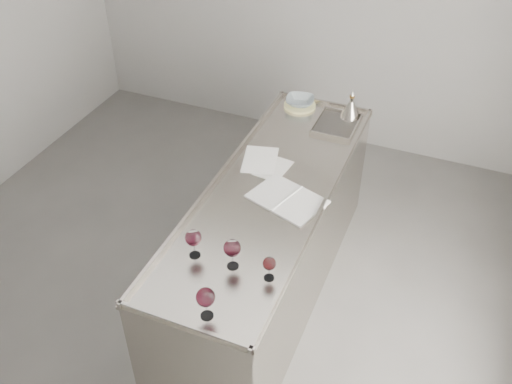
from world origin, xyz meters
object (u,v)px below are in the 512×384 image
at_px(ceramic_bowl, 300,101).
at_px(wine_funnel, 351,109).
at_px(counter, 269,242).
at_px(wine_glass_middle, 206,298).
at_px(notebook, 287,199).
at_px(wine_glass_left, 193,238).
at_px(wine_glass_right, 232,249).
at_px(wine_glass_small, 269,264).

distance_m(ceramic_bowl, wine_funnel, 0.41).
height_order(counter, wine_glass_middle, wine_glass_middle).
bearing_deg(wine_glass_middle, ceramic_bowl, 96.58).
distance_m(counter, notebook, 0.50).
height_order(wine_glass_left, wine_glass_right, wine_glass_right).
bearing_deg(wine_funnel, ceramic_bowl, -180.00).
height_order(wine_glass_left, wine_funnel, wine_funnel).
bearing_deg(wine_glass_right, wine_glass_left, -178.98).
bearing_deg(wine_glass_left, wine_glass_middle, -54.79).
bearing_deg(wine_glass_right, wine_funnel, 84.22).
distance_m(counter, wine_glass_small, 0.96).
height_order(wine_glass_left, notebook, wine_glass_left).
bearing_deg(ceramic_bowl, wine_funnel, 0.00).
xyz_separation_m(counter, wine_funnel, (0.24, 1.08, 0.54)).
bearing_deg(counter, notebook, -23.07).
xyz_separation_m(wine_glass_left, wine_glass_middle, (0.26, -0.36, 0.01)).
relative_size(wine_glass_middle, notebook, 0.36).
xyz_separation_m(wine_glass_small, ceramic_bowl, (-0.44, 1.80, -0.06)).
distance_m(wine_glass_middle, wine_glass_small, 0.41).
distance_m(wine_glass_right, ceramic_bowl, 1.81).
bearing_deg(wine_glass_left, counter, 76.02).
relative_size(counter, notebook, 4.57).
relative_size(wine_glass_middle, wine_funnel, 0.83).
bearing_deg(wine_glass_small, ceramic_bowl, 103.88).
height_order(wine_glass_small, notebook, wine_glass_small).
relative_size(wine_glass_small, wine_funnel, 0.64).
distance_m(wine_glass_right, wine_glass_small, 0.22).
xyz_separation_m(wine_glass_left, wine_glass_right, (0.23, 0.00, 0.00)).
distance_m(wine_glass_middle, notebook, 1.03).
bearing_deg(ceramic_bowl, wine_glass_small, -76.12).
height_order(wine_glass_right, ceramic_bowl, wine_glass_right).
height_order(wine_glass_small, ceramic_bowl, wine_glass_small).
height_order(counter, ceramic_bowl, ceramic_bowl).
distance_m(wine_glass_middle, wine_funnel, 2.17).
xyz_separation_m(counter, ceramic_bowl, (-0.17, 1.08, 0.52)).
xyz_separation_m(wine_glass_right, ceramic_bowl, (-0.23, 1.79, -0.09)).
bearing_deg(wine_glass_left, ceramic_bowl, 89.80).
relative_size(wine_glass_small, notebook, 0.28).
height_order(wine_glass_middle, wine_funnel, wine_funnel).
relative_size(counter, wine_glass_right, 12.81).
xyz_separation_m(notebook, wine_funnel, (0.10, 1.14, 0.06)).
bearing_deg(wine_glass_small, wine_glass_left, 179.92).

